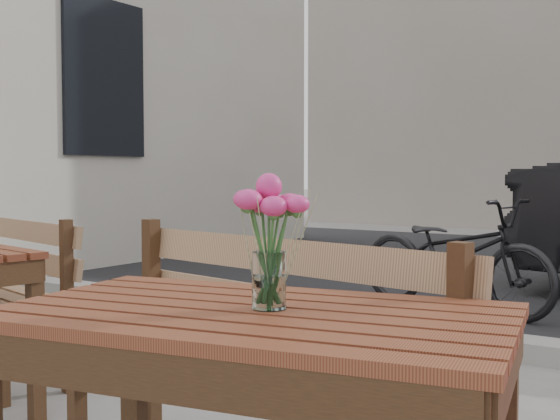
% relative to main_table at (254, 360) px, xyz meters
% --- Properties ---
extents(main_table, '(1.35, 0.93, 0.76)m').
position_rel_main_table_xyz_m(main_table, '(0.00, 0.00, 0.00)').
color(main_table, '#5B2617').
rests_on(main_table, ground).
extents(main_bench, '(1.56, 0.70, 0.94)m').
position_rel_main_table_xyz_m(main_bench, '(-0.32, 0.48, -0.07)').
color(main_bench, '#846144').
rests_on(main_bench, ground).
extents(main_vase, '(0.18, 0.18, 0.33)m').
position_rel_main_table_xyz_m(main_vase, '(0.03, 0.02, 0.33)').
color(main_vase, white).
rests_on(main_vase, main_table).
extents(second_bench, '(1.49, 0.76, 0.89)m').
position_rel_main_table_xyz_m(second_bench, '(-2.45, 1.02, -0.10)').
color(second_bench, '#846144').
rests_on(second_bench, ground).
extents(bicycle, '(1.82, 0.98, 0.91)m').
position_rel_main_table_xyz_m(bicycle, '(-0.86, 3.99, -0.18)').
color(bicycle, black).
rests_on(bicycle, ground).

